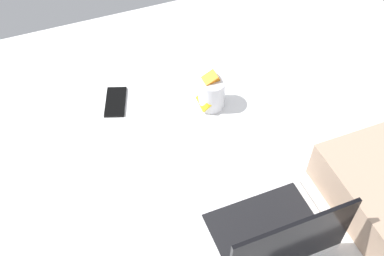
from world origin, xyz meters
The scene contains 4 objects.
bed_mattress centered at (0.00, 0.00, 9.00)cm, with size 180.00×140.00×18.00cm, color white.
laptop centered at (9.31, 46.51, 22.41)cm, with size 33.16×23.23×23.00cm.
snack_cup centered at (4.18, -6.48, 23.79)cm, with size 9.33×9.10×14.39cm.
cell_phone centered at (34.26, -19.56, 18.40)cm, with size 6.80×14.00×0.80cm, color black.
Camera 1 is at (50.59, 94.16, 132.60)cm, focal length 43.30 mm.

